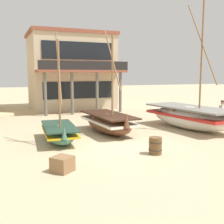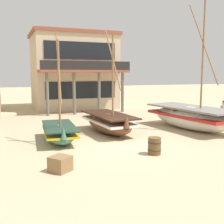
{
  "view_description": "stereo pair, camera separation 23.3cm",
  "coord_description": "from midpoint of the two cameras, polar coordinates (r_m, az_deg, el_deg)",
  "views": [
    {
      "loc": [
        -5.04,
        -11.28,
        3.24
      ],
      "look_at": [
        0.0,
        1.0,
        1.4
      ],
      "focal_mm": 44.24,
      "sensor_mm": 36.0,
      "label": 1
    },
    {
      "loc": [
        -4.82,
        -11.37,
        3.24
      ],
      "look_at": [
        0.0,
        1.0,
        1.4
      ],
      "focal_mm": 44.24,
      "sensor_mm": 36.0,
      "label": 2
    }
  ],
  "objects": [
    {
      "name": "cargo_crate",
      "position": [
        9.51,
        -9.94,
        -10.5
      ],
      "size": [
        0.87,
        0.87,
        0.52
      ],
      "primitive_type": "cube",
      "rotation": [
        0.0,
        0.0,
        0.66
      ],
      "color": "olive",
      "rests_on": "ground"
    },
    {
      "name": "fisherman_by_hull",
      "position": [
        17.53,
        22.42,
        -0.6
      ],
      "size": [
        0.4,
        0.29,
        1.68
      ],
      "color": "#33333D",
      "rests_on": "ground"
    },
    {
      "name": "ground_plane",
      "position": [
        12.77,
        2.17,
        -6.81
      ],
      "size": [
        120.0,
        120.0,
        0.0
      ],
      "primitive_type": "plane",
      "color": "tan"
    },
    {
      "name": "fishing_boat_centre_large",
      "position": [
        16.93,
        16.42,
        -0.96
      ],
      "size": [
        2.97,
        6.0,
        7.64
      ],
      "color": "silver",
      "rests_on": "ground"
    },
    {
      "name": "wooden_barrel",
      "position": [
        11.37,
        9.34,
        -6.93
      ],
      "size": [
        0.56,
        0.56,
        0.7
      ],
      "color": "brown",
      "rests_on": "ground"
    },
    {
      "name": "fishing_boat_far_right",
      "position": [
        15.21,
        -0.24,
        -2.14
      ],
      "size": [
        2.0,
        4.49,
        5.57
      ],
      "color": "brown",
      "rests_on": "ground"
    },
    {
      "name": "harbor_building_main",
      "position": [
        26.98,
        -7.79,
        8.4
      ],
      "size": [
        7.67,
        8.12,
        7.02
      ],
      "color": "beige",
      "rests_on": "ground"
    },
    {
      "name": "fishing_boat_near_left",
      "position": [
        13.56,
        -10.35,
        -4.07
      ],
      "size": [
        1.69,
        3.68,
        5.12
      ],
      "color": "#427056",
      "rests_on": "ground"
    }
  ]
}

